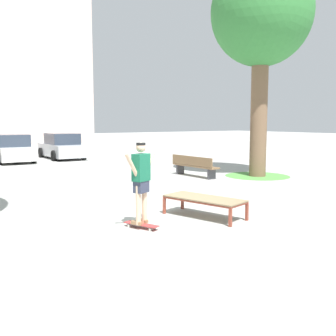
{
  "coord_description": "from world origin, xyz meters",
  "views": [
    {
      "loc": [
        -5.12,
        -7.23,
        2.22
      ],
      "look_at": [
        0.61,
        1.26,
        1.0
      ],
      "focal_mm": 42.3,
      "sensor_mm": 36.0,
      "label": 1
    }
  ],
  "objects_px": {
    "tree_near_right": "(262,16)",
    "car_silver": "(62,147)",
    "skate_box": "(204,199)",
    "skateboard": "(142,225)",
    "car_white": "(12,149)",
    "park_bench": "(194,166)",
    "skater": "(141,177)"
  },
  "relations": [
    {
      "from": "skate_box",
      "to": "skater",
      "type": "height_order",
      "value": "skater"
    },
    {
      "from": "skater",
      "to": "car_silver",
      "type": "height_order",
      "value": "skater"
    },
    {
      "from": "skate_box",
      "to": "car_white",
      "type": "relative_size",
      "value": 0.48
    },
    {
      "from": "skater",
      "to": "car_silver",
      "type": "bearing_deg",
      "value": 76.47
    },
    {
      "from": "skate_box",
      "to": "park_bench",
      "type": "height_order",
      "value": "park_bench"
    },
    {
      "from": "tree_near_right",
      "to": "car_white",
      "type": "bearing_deg",
      "value": 121.12
    },
    {
      "from": "tree_near_right",
      "to": "car_silver",
      "type": "xyz_separation_m",
      "value": [
        -4.03,
        11.78,
        -5.58
      ]
    },
    {
      "from": "car_white",
      "to": "car_silver",
      "type": "distance_m",
      "value": 2.91
    },
    {
      "from": "tree_near_right",
      "to": "car_silver",
      "type": "height_order",
      "value": "tree_near_right"
    },
    {
      "from": "skater",
      "to": "park_bench",
      "type": "distance_m",
      "value": 7.87
    },
    {
      "from": "park_bench",
      "to": "car_silver",
      "type": "bearing_deg",
      "value": 99.63
    },
    {
      "from": "skateboard",
      "to": "tree_near_right",
      "type": "relative_size",
      "value": 0.1
    },
    {
      "from": "skater",
      "to": "car_white",
      "type": "xyz_separation_m",
      "value": [
        0.95,
        15.64,
        -0.38
      ]
    },
    {
      "from": "skate_box",
      "to": "car_white",
      "type": "bearing_deg",
      "value": 92.74
    },
    {
      "from": "tree_near_right",
      "to": "park_bench",
      "type": "xyz_separation_m",
      "value": [
        -2.24,
        1.29,
        -5.83
      ]
    },
    {
      "from": "skate_box",
      "to": "park_bench",
      "type": "distance_m",
      "value": 6.72
    },
    {
      "from": "skateboard",
      "to": "car_white",
      "type": "bearing_deg",
      "value": 86.54
    },
    {
      "from": "tree_near_right",
      "to": "park_bench",
      "type": "relative_size",
      "value": 3.5
    },
    {
      "from": "skate_box",
      "to": "car_silver",
      "type": "height_order",
      "value": "car_silver"
    },
    {
      "from": "skate_box",
      "to": "skater",
      "type": "bearing_deg",
      "value": -179.26
    },
    {
      "from": "skateboard",
      "to": "car_silver",
      "type": "distance_m",
      "value": 16.43
    },
    {
      "from": "skate_box",
      "to": "car_white",
      "type": "xyz_separation_m",
      "value": [
        -0.75,
        15.62,
        0.28
      ]
    },
    {
      "from": "skater",
      "to": "park_bench",
      "type": "bearing_deg",
      "value": 44.24
    },
    {
      "from": "tree_near_right",
      "to": "car_white",
      "type": "distance_m",
      "value": 14.5
    },
    {
      "from": "skater",
      "to": "tree_near_right",
      "type": "xyz_separation_m",
      "value": [
        7.87,
        4.18,
        5.2
      ]
    },
    {
      "from": "skateboard",
      "to": "tree_near_right",
      "type": "height_order",
      "value": "tree_near_right"
    },
    {
      "from": "skater",
      "to": "car_white",
      "type": "bearing_deg",
      "value": 86.53
    },
    {
      "from": "tree_near_right",
      "to": "car_white",
      "type": "relative_size",
      "value": 1.98
    },
    {
      "from": "park_bench",
      "to": "skateboard",
      "type": "bearing_deg",
      "value": -135.75
    },
    {
      "from": "tree_near_right",
      "to": "car_silver",
      "type": "relative_size",
      "value": 2.0
    },
    {
      "from": "tree_near_right",
      "to": "park_bench",
      "type": "bearing_deg",
      "value": 150.12
    },
    {
      "from": "tree_near_right",
      "to": "car_silver",
      "type": "distance_m",
      "value": 13.65
    }
  ]
}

